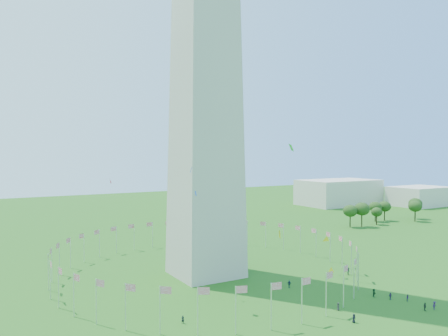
# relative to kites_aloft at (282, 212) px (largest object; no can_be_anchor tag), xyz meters

# --- Properties ---
(flag_ring) EXTENTS (80.24, 80.24, 9.00)m
(flag_ring) POSITION_rel_kites_aloft_xyz_m (-6.63, 25.12, -15.37)
(flag_ring) COLOR silver
(flag_ring) RESTS_ON ground
(gov_building_east_a) EXTENTS (50.00, 30.00, 16.00)m
(gov_building_east_a) POSITION_rel_kites_aloft_xyz_m (143.37, 125.12, -11.87)
(gov_building_east_a) COLOR beige
(gov_building_east_a) RESTS_ON ground
(gov_building_east_b) EXTENTS (35.00, 25.00, 12.00)m
(gov_building_east_b) POSITION_rel_kites_aloft_xyz_m (183.37, 95.12, -13.87)
(gov_building_east_b) COLOR beige
(gov_building_east_b) RESTS_ON ground
(crowd) EXTENTS (80.43, 68.43, 2.00)m
(crowd) POSITION_rel_kites_aloft_xyz_m (-3.20, -22.76, -18.98)
(crowd) COLOR #1F2749
(crowd) RESTS_ON ground
(kites_aloft) EXTENTS (127.17, 76.37, 39.70)m
(kites_aloft) POSITION_rel_kites_aloft_xyz_m (0.00, 0.00, 0.00)
(kites_aloft) COLOR yellow
(kites_aloft) RESTS_ON ground
(tree_line_east) EXTENTS (53.65, 15.69, 10.84)m
(tree_line_east) POSITION_rel_kites_aloft_xyz_m (107.87, 60.12, -14.91)
(tree_line_east) COLOR #294F1A
(tree_line_east) RESTS_ON ground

